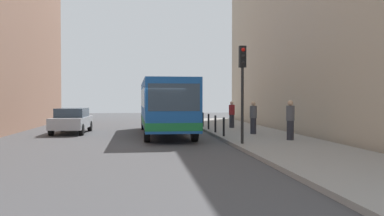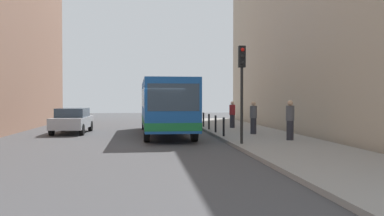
% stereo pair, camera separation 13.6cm
% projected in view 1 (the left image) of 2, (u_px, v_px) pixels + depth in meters
% --- Properties ---
extents(ground_plane, '(80.00, 80.00, 0.00)m').
position_uv_depth(ground_plane, '(156.00, 143.00, 18.92)').
color(ground_plane, '#424244').
extents(sidewalk, '(4.40, 40.00, 0.15)m').
position_uv_depth(sidewalk, '(270.00, 140.00, 19.57)').
color(sidewalk, gray).
rests_on(sidewalk, ground).
extents(building_right, '(7.00, 32.00, 13.96)m').
position_uv_depth(building_right, '(350.00, 15.00, 24.12)').
color(building_right, '#B2A38C').
rests_on(building_right, ground).
extents(bus, '(2.70, 11.06, 3.00)m').
position_uv_depth(bus, '(165.00, 104.00, 23.35)').
color(bus, '#19519E').
rests_on(bus, ground).
extents(car_beside_bus, '(1.97, 4.45, 1.48)m').
position_uv_depth(car_beside_bus, '(72.00, 120.00, 24.19)').
color(car_beside_bus, '#A5A8AD').
rests_on(car_beside_bus, ground).
extents(traffic_light, '(0.28, 0.33, 4.10)m').
position_uv_depth(traffic_light, '(242.00, 76.00, 17.20)').
color(traffic_light, black).
rests_on(traffic_light, sidewalk).
extents(bollard_near, '(0.11, 0.11, 0.95)m').
position_uv_depth(bollard_near, '(224.00, 127.00, 20.66)').
color(bollard_near, black).
rests_on(bollard_near, sidewalk).
extents(bollard_mid, '(0.11, 0.11, 0.95)m').
position_uv_depth(bollard_mid, '(215.00, 124.00, 23.01)').
color(bollard_mid, black).
rests_on(bollard_mid, sidewalk).
extents(bollard_far, '(0.11, 0.11, 0.95)m').
position_uv_depth(bollard_far, '(209.00, 122.00, 25.36)').
color(bollard_far, black).
rests_on(bollard_far, sidewalk).
extents(bollard_farthest, '(0.11, 0.11, 0.95)m').
position_uv_depth(bollard_farthest, '(203.00, 120.00, 27.72)').
color(bollard_farthest, black).
rests_on(bollard_farthest, sidewalk).
extents(pedestrian_near_signal, '(0.38, 0.38, 1.81)m').
position_uv_depth(pedestrian_near_signal, '(290.00, 120.00, 18.74)').
color(pedestrian_near_signal, '#26262D').
rests_on(pedestrian_near_signal, sidewalk).
extents(pedestrian_mid_sidewalk, '(0.38, 0.38, 1.74)m').
position_uv_depth(pedestrian_mid_sidewalk, '(253.00, 118.00, 21.99)').
color(pedestrian_mid_sidewalk, '#26262D').
rests_on(pedestrian_mid_sidewalk, sidewalk).
extents(pedestrian_far_sidewalk, '(0.38, 0.38, 1.72)m').
position_uv_depth(pedestrian_far_sidewalk, '(232.00, 114.00, 26.67)').
color(pedestrian_far_sidewalk, '#26262D').
rests_on(pedestrian_far_sidewalk, sidewalk).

